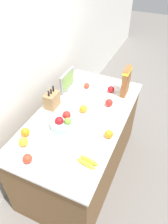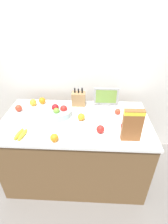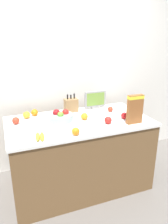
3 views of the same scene
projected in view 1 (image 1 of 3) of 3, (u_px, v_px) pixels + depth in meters
ground_plane at (81, 167)px, 2.84m from camera, size 14.00×14.00×0.00m
wall_back at (21, 67)px, 2.20m from camera, size 9.00×0.06×2.60m
counter at (81, 144)px, 2.54m from camera, size 1.68×0.90×0.89m
knife_block at (52, 100)px, 2.31m from camera, size 0.17×0.11×0.26m
small_monitor at (67, 81)px, 2.52m from camera, size 0.30×0.03×0.24m
cereal_box at (126, 81)px, 2.43m from camera, size 0.18×0.06×0.33m
fruit_bowl at (65, 122)px, 2.11m from camera, size 0.29×0.29×0.13m
banana_bunch at (88, 162)px, 1.79m from camera, size 0.11×0.20×0.04m
apple_front at (111, 89)px, 2.55m from camera, size 0.08×0.08×0.08m
apple_by_knife_block at (27, 159)px, 1.79m from camera, size 0.08×0.08×0.08m
apple_rightmost at (87, 86)px, 2.62m from camera, size 0.07×0.07×0.07m
apple_rear at (109, 103)px, 2.35m from camera, size 0.08×0.08×0.08m
orange_near_bowl at (23, 142)px, 1.92m from camera, size 0.09×0.09×0.09m
orange_mid_right at (84, 109)px, 2.27m from camera, size 0.08×0.08×0.08m
orange_by_cereal at (25, 132)px, 2.01m from camera, size 0.09×0.09×0.09m
orange_front_right at (109, 134)px, 2.00m from camera, size 0.08×0.08×0.08m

